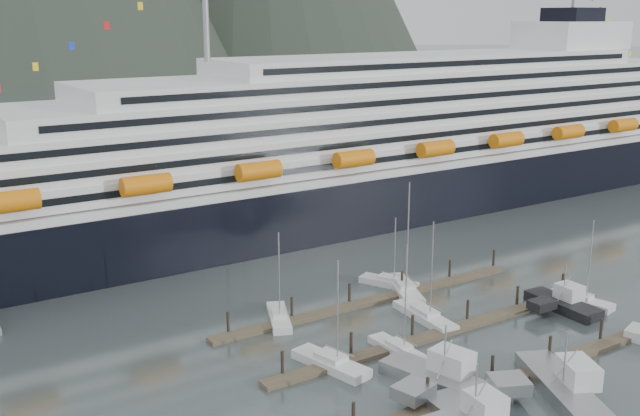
# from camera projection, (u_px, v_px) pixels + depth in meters

# --- Properties ---
(ground) EXTENTS (1600.00, 1600.00, 0.00)m
(ground) POSITION_uv_depth(u_px,v_px,m) (485.00, 335.00, 90.60)
(ground) COLOR #404B4C
(ground) RESTS_ON ground
(cruise_ship) EXTENTS (210.00, 30.40, 50.30)m
(cruise_ship) POSITION_uv_depth(u_px,v_px,m) (396.00, 149.00, 148.04)
(cruise_ship) COLOR black
(cruise_ship) RESTS_ON ground
(dock_near) EXTENTS (48.18, 2.28, 3.20)m
(dock_near) POSITION_uv_depth(u_px,v_px,m) (519.00, 375.00, 79.85)
(dock_near) COLOR #4D4231
(dock_near) RESTS_ON ground
(dock_mid) EXTENTS (48.18, 2.28, 3.20)m
(dock_mid) POSITION_uv_depth(u_px,v_px,m) (437.00, 333.00, 90.39)
(dock_mid) COLOR #4D4231
(dock_mid) RESTS_ON ground
(dock_far) EXTENTS (48.18, 2.28, 3.20)m
(dock_far) POSITION_uv_depth(u_px,v_px,m) (372.00, 300.00, 100.92)
(dock_far) COLOR #4D4231
(dock_far) RESTS_ON ground
(sailboat_a) EXTENTS (4.90, 10.12, 13.14)m
(sailboat_a) POSITION_uv_depth(u_px,v_px,m) (331.00, 364.00, 82.16)
(sailboat_a) COLOR silver
(sailboat_a) RESTS_ON ground
(sailboat_b) EXTENTS (2.40, 8.85, 13.71)m
(sailboat_b) POSITION_uv_depth(u_px,v_px,m) (399.00, 350.00, 85.58)
(sailboat_b) COLOR silver
(sailboat_b) RESTS_ON ground
(sailboat_d) EXTENTS (3.47, 11.04, 13.68)m
(sailboat_d) POSITION_uv_depth(u_px,v_px,m) (425.00, 317.00, 95.13)
(sailboat_d) COLOR silver
(sailboat_d) RESTS_ON ground
(sailboat_e) EXTENTS (5.85, 9.27, 12.34)m
(sailboat_e) POSITION_uv_depth(u_px,v_px,m) (279.00, 318.00, 94.78)
(sailboat_e) COLOR silver
(sailboat_e) RESTS_ON ground
(sailboat_f) EXTENTS (5.85, 8.77, 10.62)m
(sailboat_f) POSITION_uv_depth(u_px,v_px,m) (389.00, 283.00, 107.22)
(sailboat_f) COLOR silver
(sailboat_f) RESTS_ON ground
(sailboat_g) EXTENTS (6.96, 11.44, 16.56)m
(sailboat_g) POSITION_uv_depth(u_px,v_px,m) (404.00, 290.00, 104.43)
(sailboat_g) COLOR silver
(sailboat_g) RESTS_ON ground
(sailboat_h) EXTENTS (4.35, 9.14, 12.32)m
(sailboat_h) POSITION_uv_depth(u_px,v_px,m) (580.00, 301.00, 100.26)
(sailboat_h) COLOR silver
(sailboat_h) RESTS_ON ground
(trawler_a) EXTENTS (10.97, 14.63, 7.79)m
(trawler_a) POSITION_uv_depth(u_px,v_px,m) (443.00, 380.00, 77.45)
(trawler_a) COLOR #989B9E
(trawler_a) RESTS_ON ground
(trawler_c) EXTENTS (12.60, 15.48, 7.81)m
(trawler_c) POSITION_uv_depth(u_px,v_px,m) (561.00, 387.00, 75.94)
(trawler_c) COLOR #989B9E
(trawler_c) RESTS_ON ground
(trawler_e) EXTENTS (8.10, 10.63, 6.83)m
(trawler_e) POSITION_uv_depth(u_px,v_px,m) (562.00, 303.00, 98.32)
(trawler_e) COLOR black
(trawler_e) RESTS_ON ground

